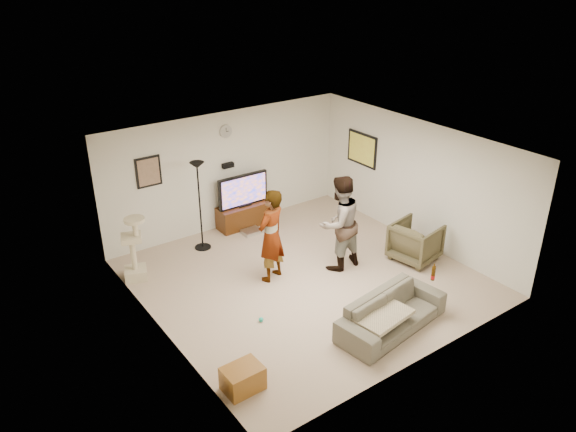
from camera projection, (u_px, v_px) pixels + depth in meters
floor at (305, 279)px, 10.12m from camera, size 5.50×5.50×0.02m
ceiling at (308, 147)px, 9.04m from camera, size 5.50×5.50×0.02m
wall_back at (227, 170)px, 11.60m from camera, size 5.50×0.04×2.50m
wall_front at (429, 287)px, 7.56m from camera, size 5.50×0.04×2.50m
wall_left at (157, 263)px, 8.14m from camera, size 0.04×5.50×2.50m
wall_right at (417, 182)px, 11.02m from camera, size 0.04×5.50×2.50m
wall_clock at (226, 131)px, 11.22m from camera, size 0.26×0.04×0.26m
wall_speaker at (228, 165)px, 11.50m from camera, size 0.25×0.10×0.10m
picture_back at (149, 172)px, 10.55m from camera, size 0.42×0.03×0.52m
picture_right at (362, 149)px, 12.08m from camera, size 0.03×0.78×0.62m
tv_stand at (244, 215)px, 11.98m from camera, size 1.17×0.45×0.49m
console_box at (252, 231)px, 11.74m from camera, size 0.40×0.30×0.07m
tv at (243, 190)px, 11.72m from camera, size 1.15×0.08×0.68m
tv_screen at (244, 191)px, 11.69m from camera, size 1.06×0.01×0.60m
floor_lamp at (200, 207)px, 10.78m from camera, size 0.32×0.32×1.81m
cat_tree at (133, 249)px, 9.87m from camera, size 0.49×0.49×1.21m
person_left at (271, 236)px, 9.77m from camera, size 0.74×0.61×1.73m
person_right at (339, 223)px, 10.12m from camera, size 0.91×0.72×1.81m
sofa at (392, 313)px, 8.67m from camera, size 2.02×1.01×0.56m
throw_blanket at (379, 314)px, 8.48m from camera, size 0.99×0.82×0.06m
beer_bottle at (433, 273)px, 8.96m from camera, size 0.06×0.06×0.25m
armchair at (415, 242)px, 10.60m from camera, size 0.96×0.94×0.76m
side_table at (243, 378)px, 7.49m from camera, size 0.53×0.40×0.35m
toy_ball at (261, 320)px, 8.92m from camera, size 0.08×0.08×0.08m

